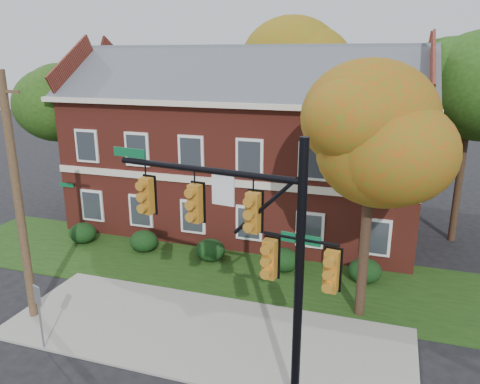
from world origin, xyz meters
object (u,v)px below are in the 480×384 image
(traffic_signal, at_px, (251,242))
(hedge_left, at_px, (144,241))
(hedge_center, at_px, (210,250))
(sign_post, at_px, (39,307))
(tree_far_rear, at_px, (300,62))
(hedge_far_left, at_px, (83,233))
(utility_pole, at_px, (18,201))
(tree_near_right, at_px, (380,137))
(apartment_building, at_px, (245,137))
(hedge_right, at_px, (284,260))
(tree_left_rear, at_px, (77,102))
(hedge_far_right, at_px, (365,271))

(traffic_signal, bearing_deg, hedge_left, 142.84)
(hedge_center, bearing_deg, traffic_signal, -61.40)
(sign_post, bearing_deg, tree_far_rear, 98.58)
(hedge_far_left, xyz_separation_m, hedge_center, (7.00, 0.00, 0.00))
(utility_pole, bearing_deg, tree_near_right, 20.61)
(apartment_building, height_order, traffic_signal, apartment_building)
(apartment_building, relative_size, tree_near_right, 2.19)
(apartment_building, relative_size, hedge_center, 13.43)
(hedge_far_left, relative_size, tree_near_right, 0.16)
(hedge_right, height_order, tree_left_rear, tree_left_rear)
(utility_pole, bearing_deg, hedge_right, 42.58)
(apartment_building, distance_m, hedge_center, 6.89)
(traffic_signal, height_order, sign_post, traffic_signal)
(tree_far_rear, bearing_deg, hedge_right, -80.64)
(hedge_far_right, distance_m, sign_post, 12.65)
(tree_far_rear, bearing_deg, utility_pole, -106.21)
(tree_near_right, bearing_deg, traffic_signal, -118.94)
(hedge_far_right, bearing_deg, hedge_center, 180.00)
(tree_left_rear, distance_m, utility_pole, 12.19)
(hedge_far_right, distance_m, tree_far_rear, 16.51)
(apartment_building, distance_m, tree_near_right, 10.97)
(traffic_signal, bearing_deg, hedge_far_left, 153.18)
(hedge_far_right, distance_m, tree_near_right, 6.77)
(hedge_center, relative_size, hedge_far_right, 1.00)
(apartment_building, bearing_deg, hedge_right, -56.33)
(hedge_center, relative_size, traffic_signal, 0.19)
(hedge_left, xyz_separation_m, sign_post, (0.87, -8.13, 1.03))
(apartment_building, distance_m, sign_post, 14.07)
(hedge_far_left, xyz_separation_m, hedge_far_right, (14.00, 0.00, 0.00))
(hedge_far_left, xyz_separation_m, utility_pole, (2.62, -6.59, 3.96))
(hedge_center, bearing_deg, hedge_right, 0.00)
(hedge_far_right, height_order, tree_near_right, tree_near_right)
(tree_left_rear, height_order, traffic_signal, tree_left_rear)
(hedge_center, height_order, hedge_right, same)
(hedge_far_right, height_order, tree_far_rear, tree_far_rear)
(apartment_building, height_order, hedge_left, apartment_building)
(hedge_right, bearing_deg, sign_post, -127.03)
(tree_left_rear, bearing_deg, utility_pole, -63.49)
(apartment_building, relative_size, utility_pole, 2.13)
(hedge_far_left, height_order, hedge_right, same)
(utility_pole, xyz_separation_m, sign_post, (1.75, -1.54, -2.92))
(tree_far_rear, relative_size, utility_pole, 1.30)
(hedge_left, xyz_separation_m, tree_far_rear, (4.84, 13.09, 8.32))
(apartment_building, relative_size, hedge_left, 13.43)
(tree_near_right, height_order, tree_left_rear, tree_left_rear)
(hedge_left, bearing_deg, tree_left_rear, 146.41)
(hedge_left, relative_size, hedge_far_right, 1.00)
(tree_far_rear, bearing_deg, hedge_far_left, -122.50)
(hedge_far_right, bearing_deg, traffic_signal, -108.22)
(tree_left_rear, relative_size, sign_post, 3.87)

